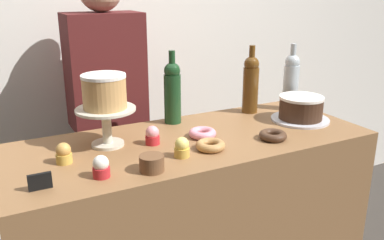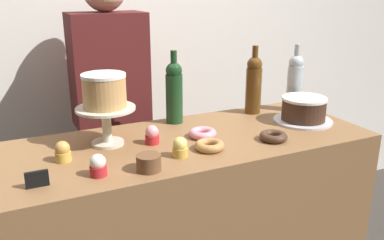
{
  "view_description": "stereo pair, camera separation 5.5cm",
  "coord_description": "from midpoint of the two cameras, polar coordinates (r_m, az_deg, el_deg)",
  "views": [
    {
      "loc": [
        -0.71,
        -1.38,
        1.52
      ],
      "look_at": [
        0.0,
        0.0,
        1.01
      ],
      "focal_mm": 38.47,
      "sensor_mm": 36.0,
      "label": 1
    },
    {
      "loc": [
        -0.66,
        -1.41,
        1.52
      ],
      "look_at": [
        0.0,
        0.0,
        1.01
      ],
      "focal_mm": 38.47,
      "sensor_mm": 36.0,
      "label": 2
    }
  ],
  "objects": [
    {
      "name": "cupcake_lemon",
      "position": [
        1.48,
        -2.48,
        -3.86
      ],
      "size": [
        0.06,
        0.06,
        0.07
      ],
      "color": "gold",
      "rests_on": "display_counter"
    },
    {
      "name": "display_counter",
      "position": [
        1.88,
        -0.87,
        -15.99
      ],
      "size": [
        1.47,
        0.59,
        0.93
      ],
      "color": "brown",
      "rests_on": "ground_plane"
    },
    {
      "name": "cupcake_strawberry",
      "position": [
        1.61,
        -6.48,
        -2.17
      ],
      "size": [
        0.06,
        0.06,
        0.07
      ],
      "color": "red",
      "rests_on": "display_counter"
    },
    {
      "name": "barista_figure",
      "position": [
        2.13,
        -12.16,
        -0.85
      ],
      "size": [
        0.36,
        0.22,
        1.6
      ],
      "color": "black",
      "rests_on": "ground_plane"
    },
    {
      "name": "wine_bottle_amber",
      "position": [
        2.0,
        7.36,
        5.08
      ],
      "size": [
        0.08,
        0.08,
        0.33
      ],
      "color": "#5B3814",
      "rests_on": "display_counter"
    },
    {
      "name": "donut_maple",
      "position": [
        1.55,
        1.57,
        -3.53
      ],
      "size": [
        0.11,
        0.11,
        0.03
      ],
      "color": "#B27F47",
      "rests_on": "display_counter"
    },
    {
      "name": "cookie_stack",
      "position": [
        1.38,
        -6.74,
        -5.98
      ],
      "size": [
        0.08,
        0.08,
        0.05
      ],
      "color": "brown",
      "rests_on": "display_counter"
    },
    {
      "name": "cupcake_vanilla",
      "position": [
        1.37,
        -13.63,
        -6.36
      ],
      "size": [
        0.06,
        0.06,
        0.07
      ],
      "color": "red",
      "rests_on": "display_counter"
    },
    {
      "name": "chocolate_round_cake",
      "position": [
        1.93,
        14.08,
        1.71
      ],
      "size": [
        0.2,
        0.2,
        0.1
      ],
      "color": "#3D2619",
      "rests_on": "silver_serving_platter"
    },
    {
      "name": "silver_serving_platter",
      "position": [
        1.95,
        13.96,
        0.09
      ],
      "size": [
        0.26,
        0.26,
        0.01
      ],
      "color": "silver",
      "rests_on": "display_counter"
    },
    {
      "name": "cake_stand_pedestal",
      "position": [
        1.6,
        -12.75,
        -0.04
      ],
      "size": [
        0.23,
        0.23,
        0.15
      ],
      "color": "beige",
      "rests_on": "display_counter"
    },
    {
      "name": "wine_bottle_clear",
      "position": [
        2.09,
        12.83,
        5.33
      ],
      "size": [
        0.08,
        0.08,
        0.33
      ],
      "color": "#B2BCC1",
      "rests_on": "display_counter"
    },
    {
      "name": "cupcake_caramel",
      "position": [
        1.51,
        -18.36,
        -4.45
      ],
      "size": [
        0.06,
        0.06,
        0.07
      ],
      "color": "gold",
      "rests_on": "display_counter"
    },
    {
      "name": "back_wall",
      "position": [
        2.38,
        -10.56,
        12.56
      ],
      "size": [
        6.0,
        0.05,
        2.6
      ],
      "color": "silver",
      "rests_on": "ground_plane"
    },
    {
      "name": "white_layer_cake",
      "position": [
        1.57,
        -13.04,
        3.88
      ],
      "size": [
        0.17,
        0.17,
        0.13
      ],
      "color": "tan",
      "rests_on": "cake_stand_pedestal"
    },
    {
      "name": "donut_pink",
      "position": [
        1.68,
        0.6,
        -1.89
      ],
      "size": [
        0.11,
        0.11,
        0.03
      ],
      "color": "pink",
      "rests_on": "display_counter"
    },
    {
      "name": "price_sign_chalkboard",
      "position": [
        1.35,
        -21.44,
        -7.95
      ],
      "size": [
        0.07,
        0.01,
        0.05
      ],
      "color": "black",
      "rests_on": "display_counter"
    },
    {
      "name": "donut_chocolate",
      "position": [
        1.68,
        10.24,
        -2.12
      ],
      "size": [
        0.11,
        0.11,
        0.03
      ],
      "color": "#472D1E",
      "rests_on": "display_counter"
    },
    {
      "name": "wine_bottle_green",
      "position": [
        1.83,
        -3.59,
        3.97
      ],
      "size": [
        0.08,
        0.08,
        0.33
      ],
      "color": "#193D1E",
      "rests_on": "display_counter"
    }
  ]
}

